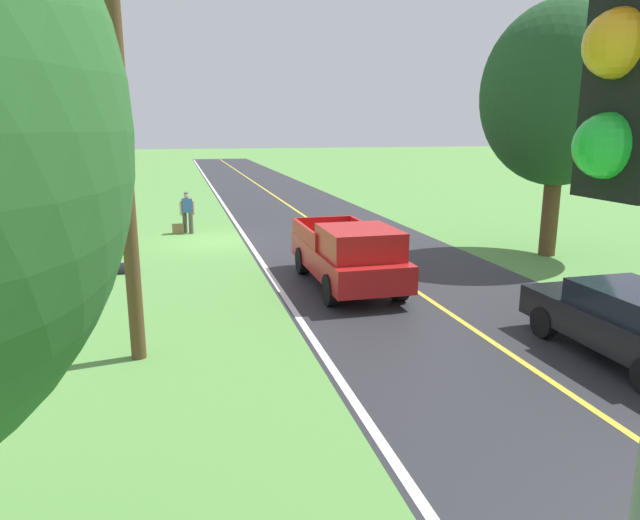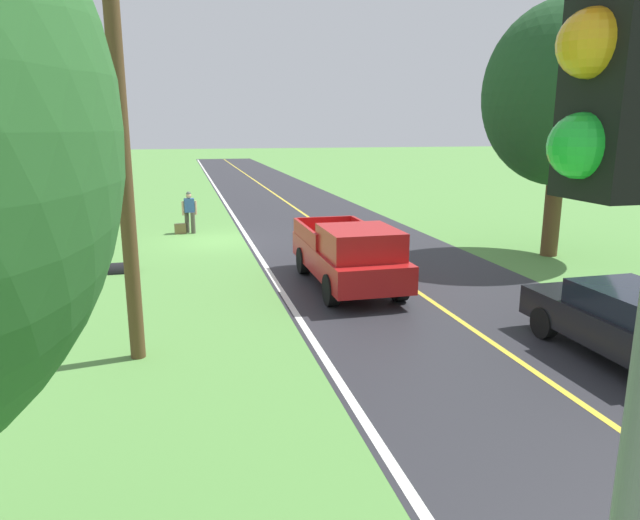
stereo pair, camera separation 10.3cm
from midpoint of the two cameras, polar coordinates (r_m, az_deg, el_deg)
name	(u,v)px [view 1 (the left image)]	position (r m, az deg, el deg)	size (l,w,h in m)	color
ground_plane	(217,241)	(22.68, -10.40, 1.92)	(200.00, 200.00, 0.00)	#568E42
road_surface	(333,235)	(23.46, 1.19, 2.51)	(7.50, 120.00, 0.00)	#28282D
lane_edge_line	(247,239)	(22.78, -7.51, 2.09)	(0.16, 117.60, 0.00)	silver
lane_centre_line	(333,235)	(23.46, 1.19, 2.52)	(0.14, 117.60, 0.00)	gold
hitchhiker_walking	(187,210)	(24.43, -13.30, 4.91)	(0.62, 0.51, 1.75)	#4C473D
suitcase_carried	(178,229)	(24.43, -14.17, 3.04)	(0.20, 0.46, 0.43)	brown
pickup_truck_passing	(349,254)	(15.56, 2.77, 0.63)	(2.10, 5.40, 1.82)	#B21919
tree_far_side_near	(561,95)	(20.91, 22.90, 15.04)	(5.20, 5.20, 8.40)	brown
sedan_mid_oncoming	(633,322)	(12.29, 28.68, -5.47)	(1.96, 4.42, 1.41)	black
utility_pole_roadside	(124,162)	(10.88, -19.32, 9.30)	(0.28, 0.28, 7.49)	brown
drainage_culvert	(121,273)	(18.47, -19.48, -1.19)	(0.60, 0.60, 0.80)	black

